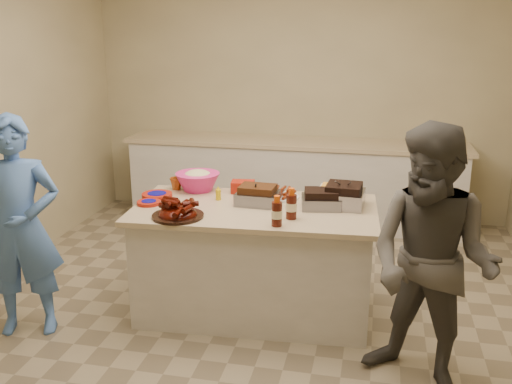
% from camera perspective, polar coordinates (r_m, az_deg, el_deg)
% --- Properties ---
extents(room, '(4.50, 5.00, 2.70)m').
position_cam_1_polar(room, '(4.31, -0.78, -12.47)').
color(room, tan).
rests_on(room, ground).
extents(back_counter, '(3.60, 0.64, 0.90)m').
position_cam_1_polar(back_counter, '(6.16, 3.79, 1.05)').
color(back_counter, beige).
rests_on(back_counter, ground).
extents(island, '(1.79, 1.02, 0.82)m').
position_cam_1_polar(island, '(4.41, -0.14, -11.75)').
color(island, beige).
rests_on(island, ground).
extents(rib_platter, '(0.43, 0.43, 0.14)m').
position_cam_1_polar(rib_platter, '(3.92, -7.81, -2.49)').
color(rib_platter, '#420902').
rests_on(rib_platter, island).
extents(pulled_pork_tray, '(0.31, 0.24, 0.09)m').
position_cam_1_polar(pulled_pork_tray, '(4.16, 0.16, -1.22)').
color(pulled_pork_tray, '#47230F').
rests_on(pulled_pork_tray, island).
extents(brisket_tray, '(0.30, 0.27, 0.08)m').
position_cam_1_polar(brisket_tray, '(4.11, 6.49, -1.56)').
color(brisket_tray, black).
rests_on(brisket_tray, island).
extents(roasting_pan, '(0.30, 0.30, 0.11)m').
position_cam_1_polar(roasting_pan, '(4.16, 8.72, -1.42)').
color(roasting_pan, gray).
rests_on(roasting_pan, island).
extents(coleslaw_bowl, '(0.37, 0.37, 0.24)m').
position_cam_1_polar(coleslaw_bowl, '(4.53, -5.83, 0.18)').
color(coleslaw_bowl, '#D6247D').
rests_on(coleslaw_bowl, island).
extents(sausage_plate, '(0.29, 0.29, 0.04)m').
position_cam_1_polar(sausage_plate, '(4.32, 2.53, -0.55)').
color(sausage_plate, silver).
rests_on(sausage_plate, island).
extents(mac_cheese_dish, '(0.33, 0.25, 0.08)m').
position_cam_1_polar(mac_cheese_dish, '(4.39, 8.37, -0.45)').
color(mac_cheese_dish, gold).
rests_on(mac_cheese_dish, island).
extents(bbq_bottle_a, '(0.07, 0.07, 0.20)m').
position_cam_1_polar(bbq_bottle_a, '(3.72, 2.08, -3.39)').
color(bbq_bottle_a, '#3C110A').
rests_on(bbq_bottle_a, island).
extents(bbq_bottle_b, '(0.08, 0.08, 0.21)m').
position_cam_1_polar(bbq_bottle_b, '(3.86, 3.53, -2.67)').
color(bbq_bottle_b, '#3C110A').
rests_on(bbq_bottle_b, island).
extents(mustard_bottle, '(0.04, 0.04, 0.11)m').
position_cam_1_polar(mustard_bottle, '(4.27, -3.79, -0.79)').
color(mustard_bottle, '#DEB70D').
rests_on(mustard_bottle, island).
extents(sauce_bowl, '(0.13, 0.05, 0.13)m').
position_cam_1_polar(sauce_bowl, '(4.28, 0.52, -0.70)').
color(sauce_bowl, silver).
rests_on(sauce_bowl, island).
extents(plate_stack_large, '(0.24, 0.24, 0.03)m').
position_cam_1_polar(plate_stack_large, '(4.40, -9.86, -0.48)').
color(plate_stack_large, maroon).
rests_on(plate_stack_large, island).
extents(plate_stack_small, '(0.18, 0.18, 0.02)m').
position_cam_1_polar(plate_stack_small, '(4.23, -10.66, -1.21)').
color(plate_stack_small, maroon).
rests_on(plate_stack_small, island).
extents(plastic_cup, '(0.11, 0.10, 0.10)m').
position_cam_1_polar(plastic_cup, '(4.57, -7.94, 0.27)').
color(plastic_cup, '#A34713').
rests_on(plastic_cup, island).
extents(basket_stack, '(0.19, 0.16, 0.09)m').
position_cam_1_polar(basket_stack, '(4.45, -1.32, -0.02)').
color(basket_stack, maroon).
rests_on(basket_stack, island).
extents(guest_blue, '(1.02, 1.63, 0.37)m').
position_cam_1_polar(guest_blue, '(4.47, -21.42, -12.58)').
color(guest_blue, '#4975C2').
rests_on(guest_blue, ground).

